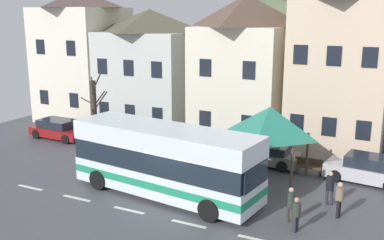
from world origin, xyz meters
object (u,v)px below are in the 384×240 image
(parked_car_01, at_px, (367,169))
(parked_car_04, at_px, (264,154))
(townhouse_01, at_px, (151,70))
(pedestrian_02, at_px, (296,212))
(bus_shelter, at_px, (270,122))
(parked_car_00, at_px, (121,135))
(townhouse_03, at_px, (341,68))
(hilltop_castle, at_px, (309,20))
(pedestrian_00, at_px, (330,186))
(public_bench, at_px, (308,166))
(townhouse_00, at_px, (83,56))
(bare_tree_00, at_px, (95,120))
(parked_car_03, at_px, (59,129))
(pedestrian_03, at_px, (291,202))
(townhouse_02, at_px, (245,68))
(transit_bus, at_px, (165,162))
(pedestrian_01, at_px, (339,197))

(parked_car_01, xyz_separation_m, parked_car_04, (-5.68, 0.44, -0.09))
(townhouse_01, relative_size, pedestrian_02, 6.00)
(bus_shelter, bearing_deg, parked_car_00, 169.59)
(townhouse_01, distance_m, parked_car_04, 12.07)
(parked_car_00, xyz_separation_m, parked_car_04, (9.72, 0.54, -0.08))
(townhouse_01, bearing_deg, townhouse_03, -0.65)
(parked_car_01, bearing_deg, hilltop_castle, -64.08)
(pedestrian_00, relative_size, public_bench, 1.05)
(townhouse_00, distance_m, public_bench, 20.96)
(parked_car_04, height_order, pedestrian_00, pedestrian_00)
(parked_car_00, relative_size, bare_tree_00, 0.74)
(parked_car_03, bearing_deg, bare_tree_00, -26.58)
(townhouse_01, relative_size, pedestrian_03, 5.70)
(townhouse_02, height_order, transit_bus, townhouse_02)
(townhouse_03, bearing_deg, hilltop_castle, 107.40)
(bus_shelter, distance_m, parked_car_01, 5.69)
(hilltop_castle, distance_m, pedestrian_01, 34.58)
(townhouse_00, relative_size, parked_car_03, 2.43)
(townhouse_03, height_order, parked_car_04, townhouse_03)
(townhouse_01, xyz_separation_m, bare_tree_00, (1.59, -8.76, -1.88))
(hilltop_castle, bearing_deg, parked_car_00, -101.75)
(transit_bus, distance_m, parked_car_04, 7.26)
(parked_car_04, bearing_deg, townhouse_01, -22.68)
(townhouse_00, relative_size, bare_tree_00, 1.89)
(hilltop_castle, relative_size, bare_tree_00, 7.28)
(townhouse_03, bearing_deg, bus_shelter, -108.01)
(parked_car_03, bearing_deg, townhouse_00, 114.53)
(hilltop_castle, height_order, bus_shelter, hilltop_castle)
(parked_car_00, bearing_deg, bus_shelter, -15.15)
(hilltop_castle, xyz_separation_m, public_bench, (6.59, -27.89, -7.36))
(townhouse_03, bearing_deg, parked_car_04, -126.18)
(transit_bus, relative_size, pedestrian_00, 6.11)
(pedestrian_01, bearing_deg, parked_car_01, 82.58)
(parked_car_01, distance_m, public_bench, 3.03)
(pedestrian_02, bearing_deg, public_bench, 98.64)
(parked_car_04, bearing_deg, pedestrian_01, 134.36)
(townhouse_00, xyz_separation_m, pedestrian_03, (20.36, -11.54, -4.27))
(townhouse_02, height_order, townhouse_03, townhouse_03)
(townhouse_00, relative_size, bus_shelter, 2.60)
(townhouse_01, relative_size, bare_tree_00, 1.62)
(parked_car_01, xyz_separation_m, pedestrian_00, (-1.24, -3.77, 0.22))
(pedestrian_02, bearing_deg, transit_bus, 172.08)
(townhouse_02, bearing_deg, parked_car_00, -139.52)
(hilltop_castle, relative_size, parked_car_00, 9.90)
(parked_car_00, xyz_separation_m, pedestrian_03, (13.02, -6.23, 0.20))
(pedestrian_01, bearing_deg, public_bench, 116.40)
(pedestrian_00, distance_m, pedestrian_01, 1.29)
(townhouse_01, relative_size, hilltop_castle, 0.22)
(transit_bus, relative_size, pedestrian_02, 6.61)
(parked_car_00, distance_m, public_bench, 12.39)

